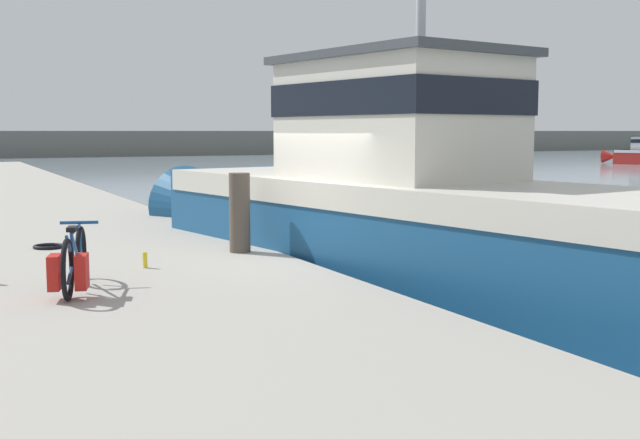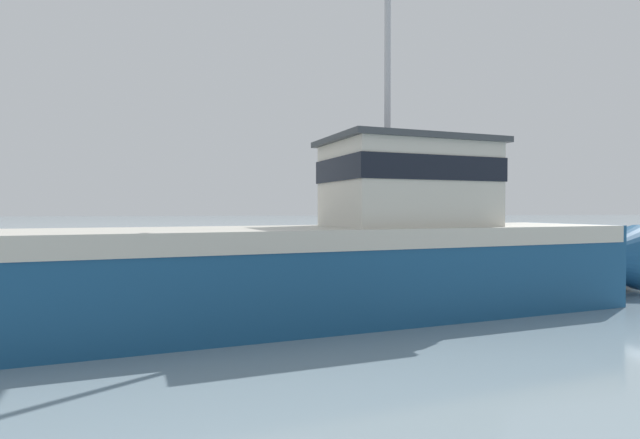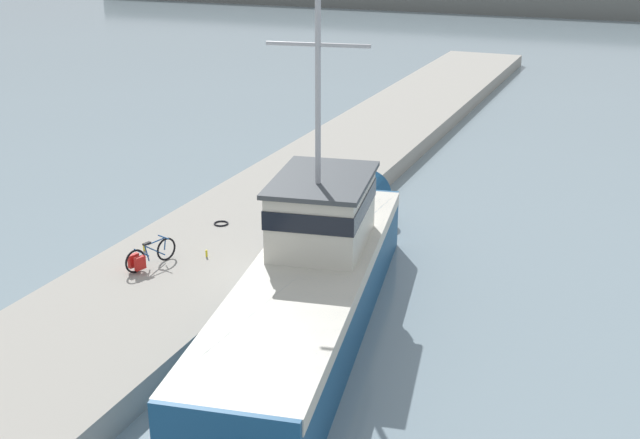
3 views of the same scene
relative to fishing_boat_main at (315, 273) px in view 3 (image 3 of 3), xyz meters
The scene contains 8 objects.
ground_plane 1.98m from the fishing_boat_main, 132.00° to the left, with size 320.00×320.00×0.00m, color gray.
dock_pier 4.53m from the fishing_boat_main, 165.79° to the left, with size 5.15×80.00×0.72m, color #A39E93.
fishing_boat_main is the anchor object (origin of this frame).
bicycle_touring 5.00m from the fishing_boat_main, behind, with size 0.73×1.72×0.75m.
mooring_post 2.89m from the fishing_boat_main, 140.94° to the left, with size 0.31×0.31×1.19m, color #51473D.
hose_coil 5.95m from the fishing_boat_main, 143.80° to the left, with size 0.47×0.47×0.05m, color black.
water_bottle_by_bike 4.03m from the fishing_boat_main, 164.90° to the left, with size 0.06×0.06×0.21m, color yellow.
water_bottle_on_curb 5.85m from the fishing_boat_main, behind, with size 0.07×0.07×0.23m, color yellow.
Camera 3 is at (8.41, -18.31, 9.90)m, focal length 45.00 mm.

